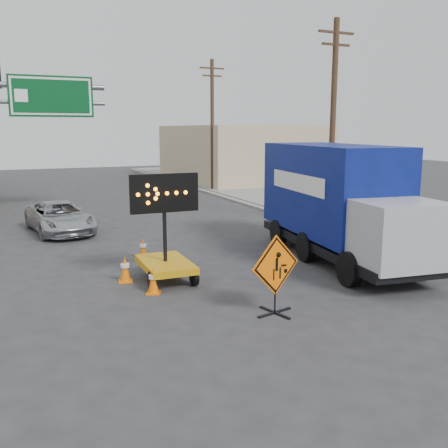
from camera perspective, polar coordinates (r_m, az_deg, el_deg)
ground at (r=11.17m, az=8.13°, el=-12.03°), size 100.00×100.00×0.00m
curb_right at (r=27.23m, az=4.39°, el=1.77°), size 0.40×60.00×0.12m
sidewalk_right at (r=28.37m, az=8.49°, el=2.08°), size 4.00×60.00×0.15m
building_right_far at (r=42.95m, az=1.80°, el=8.10°), size 10.00×14.00×4.60m
highway_gantry at (r=26.69m, az=-21.92°, el=11.66°), size 6.18×0.38×6.90m
utility_pole_near at (r=23.08m, az=12.33°, el=11.47°), size 1.80×0.26×9.00m
utility_pole_far at (r=35.38m, az=-1.35°, el=11.39°), size 1.80×0.26×9.00m
construction_sign at (r=11.78m, az=5.90°, el=-5.57°), size 1.41×1.01×1.91m
arrow_board at (r=14.43m, az=-6.72°, el=-3.82°), size 1.96×2.20×3.10m
pickup_truck at (r=22.15m, az=-18.24°, el=0.73°), size 2.77×4.93×1.30m
box_truck at (r=16.91m, az=12.90°, el=1.71°), size 3.37×8.25×3.80m
cone_a at (r=13.46m, az=-8.10°, el=-6.38°), size 0.48×0.48×0.72m
cone_b at (r=14.58m, az=-11.24°, el=-5.06°), size 0.45×0.45×0.76m
cone_c at (r=17.10m, az=-9.23°, el=-2.76°), size 0.39×0.39×0.69m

